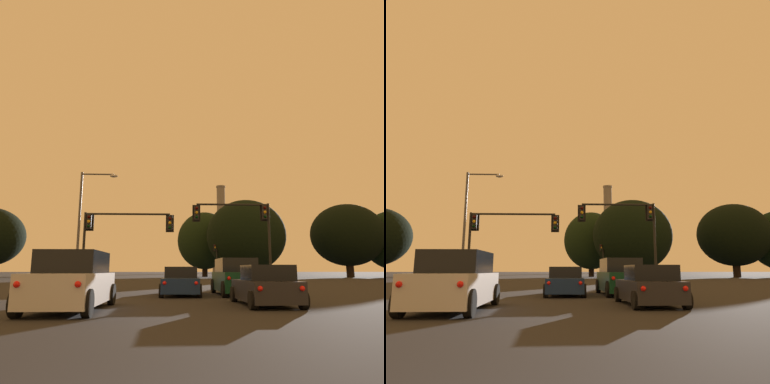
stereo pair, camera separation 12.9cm
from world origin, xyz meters
TOP-DOWN VIEW (x-y plane):
  - suv_left_lane_second at (-3.32, 10.25)m, footprint 2.12×4.91m
  - suv_right_lane_front at (3.14, 17.57)m, footprint 2.23×4.95m
  - hatchback_right_lane_second at (3.26, 11.66)m, footprint 2.02×4.15m
  - sedan_center_lane_front at (0.29, 17.55)m, footprint 2.11×4.75m
  - traffic_light_overhead_right at (4.95, 24.66)m, footprint 5.79×0.50m
  - traffic_light_overhead_left at (-4.22, 24.35)m, footprint 6.48×0.50m
  - traffic_light_far_right at (6.77, 60.23)m, footprint 0.78×0.50m
  - street_lamp at (-7.24, 27.63)m, footprint 3.00×0.36m
  - smokestack at (20.52, 162.79)m, footprint 8.20×8.20m
  - treeline_center_right at (5.86, 72.05)m, footprint 10.75×9.67m
  - treeline_center_left at (12.42, 62.99)m, footprint 13.90×12.51m
  - treeline_far_right at (32.18, 66.42)m, footprint 13.54×12.19m

SIDE VIEW (x-z plane):
  - hatchback_right_lane_second at x=3.26m, z-range -0.05..1.38m
  - sedan_center_lane_front at x=0.29m, z-range -0.05..1.38m
  - suv_left_lane_second at x=-3.32m, z-range -0.03..1.83m
  - suv_right_lane_front at x=3.14m, z-range -0.03..1.83m
  - traffic_light_far_right at x=6.77m, z-range 0.89..6.51m
  - traffic_light_overhead_left at x=-4.22m, z-range 1.44..6.72m
  - traffic_light_overhead_right at x=4.95m, z-range 1.63..7.71m
  - street_lamp at x=-7.24m, z-range 0.97..10.06m
  - treeline_center_right at x=5.86m, z-range 0.70..13.36m
  - treeline_center_left at x=12.42m, z-range 0.46..13.95m
  - treeline_far_right at x=32.18m, z-range 0.98..14.50m
  - smokestack at x=20.52m, z-range -4.21..34.61m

